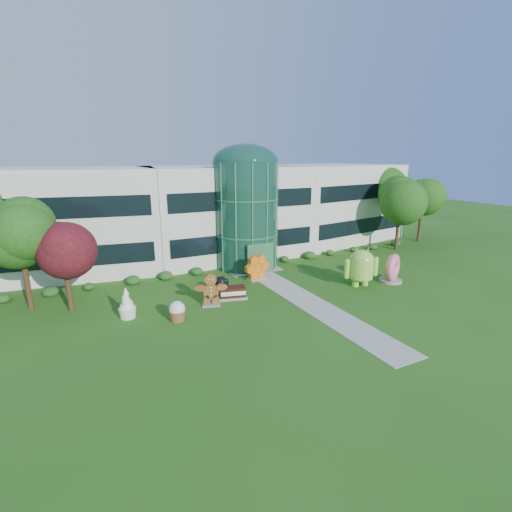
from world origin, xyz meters
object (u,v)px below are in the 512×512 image
gingerbread (211,289)px  android_black (221,284)px  android_green (361,265)px  donut (391,268)px

gingerbread → android_black: bearing=67.3°
android_green → gingerbread: (-12.36, 1.62, -0.59)m
donut → android_black: bearing=138.7°
android_green → donut: (3.00, -0.37, -0.55)m
donut → gingerbread: size_ratio=0.96×
donut → android_green: bearing=146.3°
gingerbread → android_green: bearing=10.2°
android_green → android_black: (-10.97, 3.27, -0.92)m
android_green → gingerbread: size_ratio=1.38×
donut → gingerbread: (-15.37, 1.99, -0.05)m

